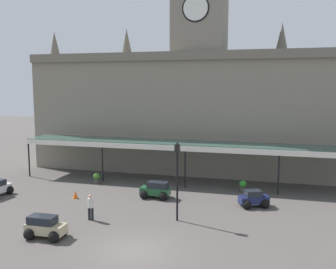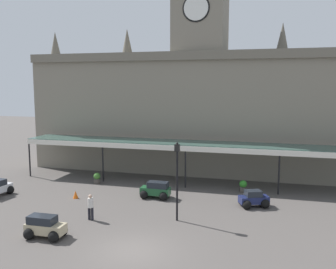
# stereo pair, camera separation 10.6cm
# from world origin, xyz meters

# --- Properties ---
(ground_plane) EXTENTS (140.00, 140.00, 0.00)m
(ground_plane) POSITION_xyz_m (0.00, 0.00, 0.00)
(ground_plane) COLOR #514B48
(station_building) EXTENTS (33.54, 5.81, 18.67)m
(station_building) POSITION_xyz_m (-0.00, 18.89, 6.55)
(station_building) COLOR gray
(station_building) RESTS_ON ground
(entrance_canopy) EXTENTS (30.19, 3.26, 3.62)m
(entrance_canopy) POSITION_xyz_m (0.00, 13.77, 3.49)
(entrance_canopy) COLOR #38564C
(entrance_canopy) RESTS_ON ground
(car_beige_estate) EXTENTS (2.26, 1.57, 1.27)m
(car_beige_estate) POSITION_xyz_m (-5.39, 0.28, 0.56)
(car_beige_estate) COLOR tan
(car_beige_estate) RESTS_ON ground
(car_navy_sedan) EXTENTS (2.23, 1.99, 1.19)m
(car_navy_sedan) POSITION_xyz_m (5.76, 8.88, 0.50)
(car_navy_sedan) COLOR #19214C
(car_navy_sedan) RESTS_ON ground
(car_green_estate) EXTENTS (2.26, 1.56, 1.27)m
(car_green_estate) POSITION_xyz_m (-1.53, 9.05, 0.56)
(car_green_estate) COLOR #1E512D
(car_green_estate) RESTS_ON ground
(pedestrian_near_entrance) EXTENTS (0.39, 0.34, 1.67)m
(pedestrian_near_entrance) POSITION_xyz_m (-4.18, 3.49, 0.91)
(pedestrian_near_entrance) COLOR black
(pedestrian_near_entrance) RESTS_ON ground
(victorian_lamppost) EXTENTS (0.30, 0.30, 5.05)m
(victorian_lamppost) POSITION_xyz_m (1.17, 4.83, 3.13)
(victorian_lamppost) COLOR black
(victorian_lamppost) RESTS_ON ground
(traffic_cone) EXTENTS (0.40, 0.40, 0.58)m
(traffic_cone) POSITION_xyz_m (-7.42, 7.37, 0.29)
(traffic_cone) COLOR orange
(traffic_cone) RESTS_ON ground
(planter_forecourt_centre) EXTENTS (0.60, 0.60, 0.96)m
(planter_forecourt_centre) POSITION_xyz_m (-7.74, 11.71, 0.49)
(planter_forecourt_centre) COLOR #47423D
(planter_forecourt_centre) RESTS_ON ground
(planter_by_canopy) EXTENTS (0.60, 0.60, 0.96)m
(planter_by_canopy) POSITION_xyz_m (4.78, 12.42, 0.49)
(planter_by_canopy) COLOR #47423D
(planter_by_canopy) RESTS_ON ground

